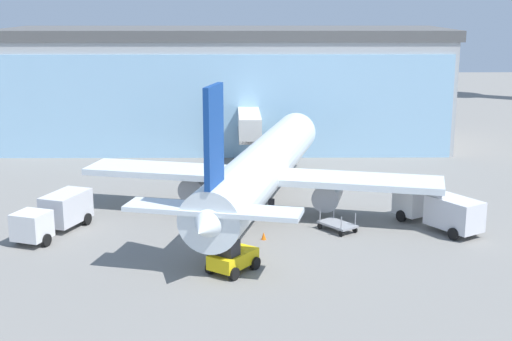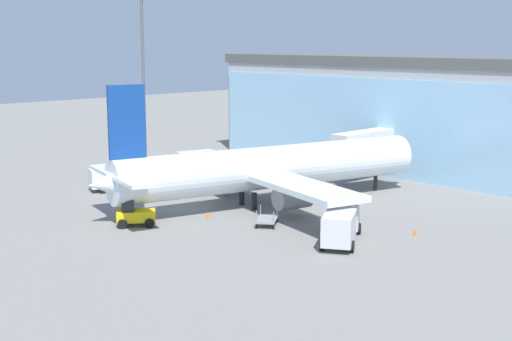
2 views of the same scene
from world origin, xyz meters
TOP-DOWN VIEW (x-y plane):
  - ground at (0.00, 0.00)m, footprint 240.00×240.00m
  - terminal_building at (-0.00, 34.79)m, footprint 51.20×16.87m
  - jet_bridge at (2.47, 25.66)m, footprint 2.47×14.89m
  - airplane at (3.34, 6.67)m, footprint 28.59×34.66m
  - catering_truck at (-11.96, 1.42)m, footprint 4.61×7.61m
  - fuel_truck at (16.49, 1.72)m, footprint 5.76×7.35m
  - baggage_cart at (8.79, 1.35)m, footprint 2.96×3.20m
  - pushback_tug at (1.07, -6.69)m, footprint 3.53×3.72m
  - safety_cone_nose at (3.26, -0.50)m, footprint 0.36×0.36m
  - safety_cone_wingtip at (19.34, 7.57)m, footprint 0.36×0.36m

SIDE VIEW (x-z plane):
  - ground at x=0.00m, z-range 0.00..0.00m
  - safety_cone_nose at x=3.26m, z-range 0.00..0.55m
  - safety_cone_wingtip at x=19.34m, z-range 0.00..0.55m
  - baggage_cart at x=8.79m, z-range -0.25..1.25m
  - pushback_tug at x=1.07m, z-range -0.18..2.12m
  - catering_truck at x=-11.96m, z-range 0.14..2.79m
  - fuel_truck at x=16.49m, z-range 0.14..2.79m
  - airplane at x=3.34m, z-range -2.34..9.43m
  - jet_bridge at x=2.47m, z-range 1.42..6.99m
  - terminal_building at x=0.00m, z-range 0.00..13.57m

